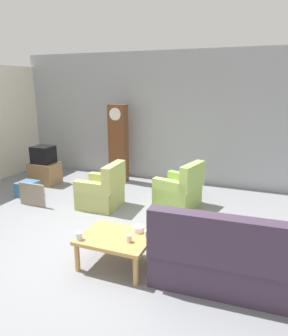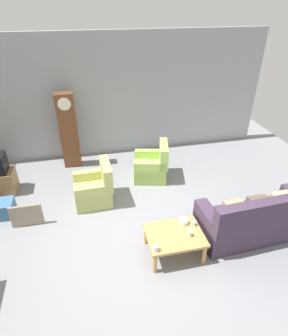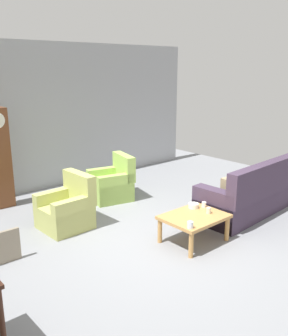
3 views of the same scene
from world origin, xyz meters
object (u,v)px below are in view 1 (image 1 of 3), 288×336
armchair_olive_far (180,191)px  cup_cream_tall (129,238)px  coffee_table_wood (116,240)px  cup_blue_rimmed (79,236)px  couch_floral (239,262)px  bowl_white_stacked (138,229)px  framed_picture_leaning (32,195)px  storage_box_blue (28,189)px  cup_white_porcelain (147,233)px  armchair_olive_near (102,192)px  grandfather_clock (118,143)px  tv_stand_cabinet (45,173)px  tv_crt (43,155)px

armchair_olive_far → cup_cream_tall: 2.54m
coffee_table_wood → cup_blue_rimmed: (-0.40, -0.28, 0.11)m
armchair_olive_far → cup_blue_rimmed: armchair_olive_far is taller
couch_floral → bowl_white_stacked: couch_floral is taller
framed_picture_leaning → storage_box_blue: framed_picture_leaning is taller
coffee_table_wood → cup_white_porcelain: bearing=19.2°
armchair_olive_near → cup_cream_tall: armchair_olive_near is taller
framed_picture_leaning → bowl_white_stacked: (2.80, -1.07, 0.24)m
grandfather_clock → tv_stand_cabinet: size_ratio=2.85×
coffee_table_wood → couch_floral: bearing=3.2°
grandfather_clock → framed_picture_leaning: 2.50m
armchair_olive_near → cup_blue_rimmed: (0.81, -2.07, 0.18)m
grandfather_clock → framed_picture_leaning: grandfather_clock is taller
cup_white_porcelain → armchair_olive_far: bearing=94.2°
tv_crt → cup_blue_rimmed: size_ratio=4.85×
armchair_olive_far → armchair_olive_near: bearing=-155.7°
armchair_olive_near → cup_cream_tall: (1.45, -1.88, 0.18)m
cup_white_porcelain → cup_blue_rimmed: (-0.79, -0.41, 0.01)m
grandfather_clock → tv_crt: size_ratio=4.04×
storage_box_blue → couch_floral: bearing=-19.2°
tv_stand_cabinet → storage_box_blue: tv_stand_cabinet is taller
cup_cream_tall → coffee_table_wood: bearing=158.4°
armchair_olive_near → bowl_white_stacked: (1.45, -1.56, 0.17)m
couch_floral → grandfather_clock: 4.78m
storage_box_blue → bowl_white_stacked: (3.31, -1.50, 0.31)m
cup_blue_rimmed → bowl_white_stacked: cup_blue_rimmed is taller
bowl_white_stacked → armchair_olive_far: bearing=90.3°
cup_white_porcelain → storage_box_blue: bearing=155.4°
coffee_table_wood → cup_white_porcelain: cup_white_porcelain is taller
framed_picture_leaning → storage_box_blue: (-0.50, 0.43, -0.07)m
tv_crt → cup_blue_rimmed: (2.90, -2.89, -0.25)m
tv_crt → armchair_olive_far: bearing=-2.8°
tv_stand_cabinet → framed_picture_leaning: tv_stand_cabinet is taller
couch_floral → cup_blue_rimmed: size_ratio=21.62×
armchair_olive_near → bowl_white_stacked: bearing=-47.2°
cup_cream_tall → couch_floral: bearing=7.6°
armchair_olive_near → cup_white_porcelain: (1.61, -1.65, 0.18)m
grandfather_clock → bowl_white_stacked: bearing=-59.7°
framed_picture_leaning → bowl_white_stacked: size_ratio=3.58×
tv_crt → cup_cream_tall: bearing=-37.4°
grandfather_clock → cup_cream_tall: size_ratio=20.20×
tv_stand_cabinet → framed_picture_leaning: bearing=-60.8°
armchair_olive_far → bowl_white_stacked: 2.22m
armchair_olive_far → couch_floral: bearing=-59.5°
tv_stand_cabinet → bowl_white_stacked: size_ratio=4.05×
grandfather_clock → cup_white_porcelain: (2.07, -3.37, -0.49)m
tv_crt → storage_box_blue: bearing=-75.5°
armchair_olive_far → coffee_table_wood: 2.45m
tv_stand_cabinet → tv_crt: tv_crt is taller
armchair_olive_far → cup_white_porcelain: armchair_olive_far is taller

